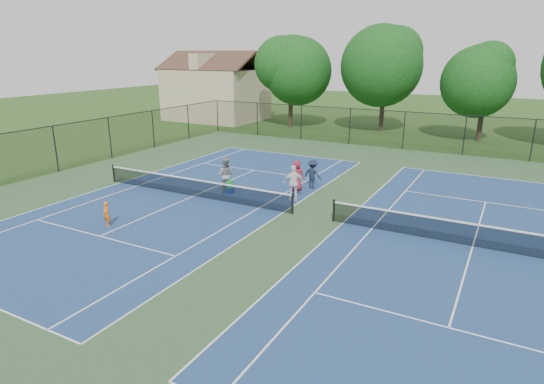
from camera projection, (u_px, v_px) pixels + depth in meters
The scene contains 16 objects.
ground at pixel (312, 218), 21.39m from camera, with size 140.00×140.00×0.00m, color #234716.
court_pad at pixel (312, 218), 21.39m from camera, with size 36.00×36.00×0.01m, color #2F532E.
tennis_court_left at pixel (194, 194), 24.56m from camera, with size 12.00×23.83×1.07m.
tennis_court_right at pixel (473, 244), 18.18m from camera, with size 12.00×23.83×1.07m.
perimeter_fence at pixel (313, 185), 20.92m from camera, with size 36.08×36.08×3.02m.
tree_back_a at pixel (291, 67), 45.70m from camera, with size 6.80×6.80×9.15m.
tree_back_b at pixel (385, 62), 43.11m from camera, with size 7.60×7.60×10.03m.
tree_back_c at pixel (487, 77), 38.50m from camera, with size 6.00×6.00×8.40m.
clapboard_house at pixel (216, 92), 51.97m from camera, with size 10.80×8.10×7.65m.
child_player at pixel (106, 214), 20.19m from camera, with size 0.42×0.27×1.14m, color orange.
instructor at pixel (226, 175), 25.08m from camera, with size 0.95×0.74×1.96m, color gray.
bystander_a at pixel (294, 183), 23.62m from camera, with size 1.11×0.46×1.90m, color white.
bystander_b at pixel (313, 174), 25.81m from camera, with size 1.08×0.62×1.67m, color #182035.
bystander_c at pixel (297, 176), 25.36m from camera, with size 0.85×0.55×1.73m, color maroon.
ball_crate at pixel (230, 191), 25.07m from camera, with size 0.36×0.29×0.31m, color navy.
ball_hopper at pixel (230, 184), 24.96m from camera, with size 0.34×0.28×0.42m, color green.
Camera 1 is at (7.91, -18.57, 7.46)m, focal length 30.00 mm.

